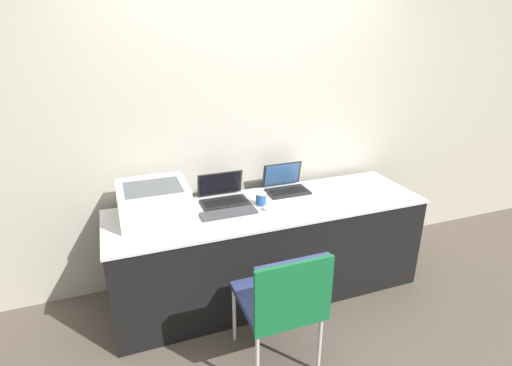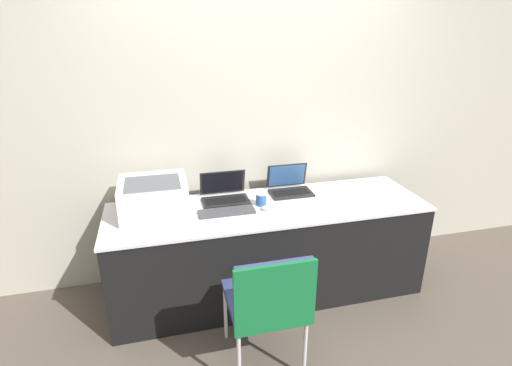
% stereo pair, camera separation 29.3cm
% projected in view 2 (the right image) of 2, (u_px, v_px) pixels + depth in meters
% --- Properties ---
extents(ground_plane, '(14.00, 14.00, 0.00)m').
position_uv_depth(ground_plane, '(280.00, 317.00, 2.95)').
color(ground_plane, brown).
extents(wall_back, '(8.00, 0.05, 2.60)m').
position_uv_depth(wall_back, '(254.00, 121.00, 3.20)').
color(wall_back, '#B7B2A3').
rests_on(wall_back, ground_plane).
extents(table, '(2.39, 0.71, 0.75)m').
position_uv_depth(table, '(268.00, 249.00, 3.13)').
color(table, black).
rests_on(table, ground_plane).
extents(printer, '(0.47, 0.43, 0.24)m').
position_uv_depth(printer, '(154.00, 196.00, 2.84)').
color(printer, silver).
rests_on(printer, table).
extents(laptop_left, '(0.35, 0.26, 0.21)m').
position_uv_depth(laptop_left, '(225.00, 194.00, 3.07)').
color(laptop_left, black).
rests_on(laptop_left, table).
extents(laptop_right, '(0.33, 0.25, 0.22)m').
position_uv_depth(laptop_right, '(290.00, 186.00, 3.22)').
color(laptop_right, black).
rests_on(laptop_right, table).
extents(external_keyboard, '(0.41, 0.13, 0.02)m').
position_uv_depth(external_keyboard, '(227.00, 212.00, 2.87)').
color(external_keyboard, '#3D3D42').
rests_on(external_keyboard, table).
extents(coffee_cup, '(0.08, 0.08, 0.10)m').
position_uv_depth(coffee_cup, '(261.00, 199.00, 2.99)').
color(coffee_cup, '#285699').
rests_on(coffee_cup, table).
extents(mouse, '(0.07, 0.05, 0.03)m').
position_uv_depth(mouse, '(266.00, 208.00, 2.91)').
color(mouse, silver).
rests_on(mouse, table).
extents(chair, '(0.46, 0.50, 0.85)m').
position_uv_depth(chair, '(269.00, 299.00, 2.31)').
color(chair, navy).
rests_on(chair, ground_plane).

